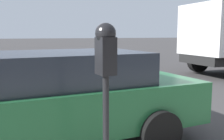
# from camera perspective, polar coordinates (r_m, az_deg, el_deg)

# --- Properties ---
(ground_plane) EXTENTS (220.00, 220.00, 0.00)m
(ground_plane) POSITION_cam_1_polar(r_m,az_deg,el_deg) (5.38, -3.47, -10.44)
(ground_plane) COLOR #3D3A3A
(parking_meter) EXTENTS (0.21, 0.19, 1.62)m
(parking_meter) POSITION_cam_1_polar(r_m,az_deg,el_deg) (2.38, -1.39, 1.09)
(parking_meter) COLOR black
(parking_meter) RESTS_ON sidewalk
(car_green) EXTENTS (2.07, 5.02, 1.42)m
(car_green) POSITION_cam_1_polar(r_m,az_deg,el_deg) (3.94, -15.85, -5.97)
(car_green) COLOR #1E5B33
(car_green) RESTS_ON ground_plane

